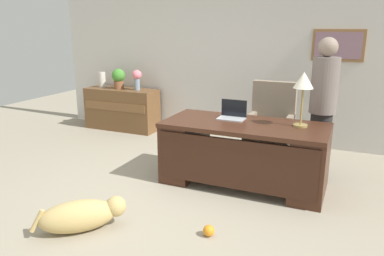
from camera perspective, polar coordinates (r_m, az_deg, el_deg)
name	(u,v)px	position (r m, az deg, el deg)	size (l,w,h in m)	color
ground_plane	(176,199)	(4.27, -2.41, -10.65)	(12.00, 12.00, 0.00)	#9E937F
back_wall	(246,58)	(6.30, 8.16, 10.44)	(7.00, 0.16, 2.70)	silver
desk	(243,152)	(4.52, 7.73, -3.59)	(1.90, 0.87, 0.76)	#422316
credenza	(122,109)	(7.07, -10.50, 2.85)	(1.35, 0.50, 0.75)	brown
armchair	(270,128)	(5.34, 11.74, 0.07)	(0.60, 0.59, 1.12)	gray
person_standing	(322,107)	(4.87, 19.10, 2.99)	(0.32, 0.32, 1.73)	#262323
dog_lying	(82,215)	(3.76, -16.26, -12.51)	(0.71, 0.71, 0.30)	tan
laptop	(232,114)	(4.64, 6.12, 2.11)	(0.32, 0.22, 0.22)	#B2B5BA
desk_lamp	(303,84)	(4.34, 16.48, 6.43)	(0.22, 0.22, 0.62)	#9E8447
vase_with_flowers	(137,77)	(6.78, -8.33, 7.56)	(0.17, 0.17, 0.36)	#829AAC
vase_empty	(102,80)	(7.21, -13.39, 7.10)	(0.12, 0.12, 0.28)	silver
potted_plant	(119,78)	(6.99, -11.04, 7.46)	(0.24, 0.24, 0.36)	brown
dog_toy_ball	(209,231)	(3.58, 2.54, -15.22)	(0.11, 0.11, 0.11)	orange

